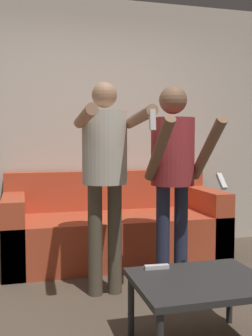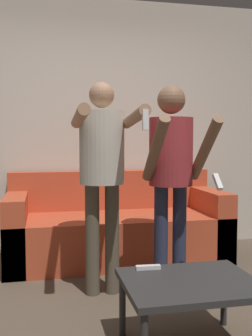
# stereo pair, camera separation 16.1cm
# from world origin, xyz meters

# --- Properties ---
(ground_plane) EXTENTS (14.00, 14.00, 0.00)m
(ground_plane) POSITION_xyz_m (0.00, 0.00, 0.00)
(ground_plane) COLOR brown
(wall_back) EXTENTS (6.40, 0.06, 2.70)m
(wall_back) POSITION_xyz_m (0.00, 1.91, 1.35)
(wall_back) COLOR beige
(wall_back) RESTS_ON ground_plane
(couch) EXTENTS (2.13, 0.86, 0.86)m
(couch) POSITION_xyz_m (0.20, 1.45, 0.30)
(couch) COLOR #C64C2D
(couch) RESTS_ON ground_plane
(person_standing_left) EXTENTS (0.46, 0.76, 1.62)m
(person_standing_left) POSITION_xyz_m (-0.07, 0.57, 1.03)
(person_standing_left) COLOR brown
(person_standing_left) RESTS_ON ground_plane
(person_standing_right) EXTENTS (0.46, 0.67, 1.62)m
(person_standing_right) POSITION_xyz_m (0.48, 0.58, 1.01)
(person_standing_right) COLOR #282D47
(person_standing_right) RESTS_ON ground_plane
(coffee_table) EXTENTS (0.75, 0.60, 0.41)m
(coffee_table) POSITION_xyz_m (0.28, -0.35, 0.37)
(coffee_table) COLOR #2D2D2D
(coffee_table) RESTS_ON ground_plane
(remote_on_table) EXTENTS (0.15, 0.05, 0.02)m
(remote_on_table) POSITION_xyz_m (0.10, -0.12, 0.42)
(remote_on_table) COLOR white
(remote_on_table) RESTS_ON coffee_table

